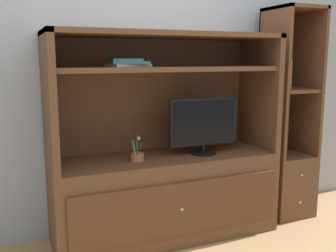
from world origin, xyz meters
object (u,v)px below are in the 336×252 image
Objects in this scene: potted_plant at (137,156)px; magazine_stack at (127,63)px; media_console at (165,175)px; tv_monitor at (204,124)px; upright_book_row at (282,75)px; bookshelf_tall at (286,148)px.

potted_plant is 0.70m from magazine_stack.
potted_plant is (-0.26, -0.07, 0.20)m from media_console.
tv_monitor is 2.94× the size of potted_plant.
potted_plant is at bearing -164.07° from media_console.
potted_plant is at bearing -177.17° from upright_book_row.
media_console is at bearing 179.66° from upright_book_row.
upright_book_row is at bearing -0.34° from media_console.
media_console is 1.22m from bookshelf_tall.
bookshelf_tall reaches higher than potted_plant.
magazine_stack is at bearing -179.56° from bookshelf_tall.
media_console is 0.33m from potted_plant.
upright_book_row is at bearing 4.10° from tv_monitor.
bookshelf_tall reaches higher than upright_book_row.
magazine_stack is (-0.62, 0.06, 0.49)m from tv_monitor.
bookshelf_tall is (1.47, 0.08, -0.08)m from potted_plant.
media_console is 6.97× the size of upright_book_row.
media_console is 0.95m from magazine_stack.
tv_monitor is 0.61m from potted_plant.
tv_monitor is at bearing 1.03° from potted_plant.
magazine_stack reaches higher than upright_book_row.
bookshelf_tall is (1.21, 0.01, 0.11)m from media_console.
magazine_stack is 1.42m from upright_book_row.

